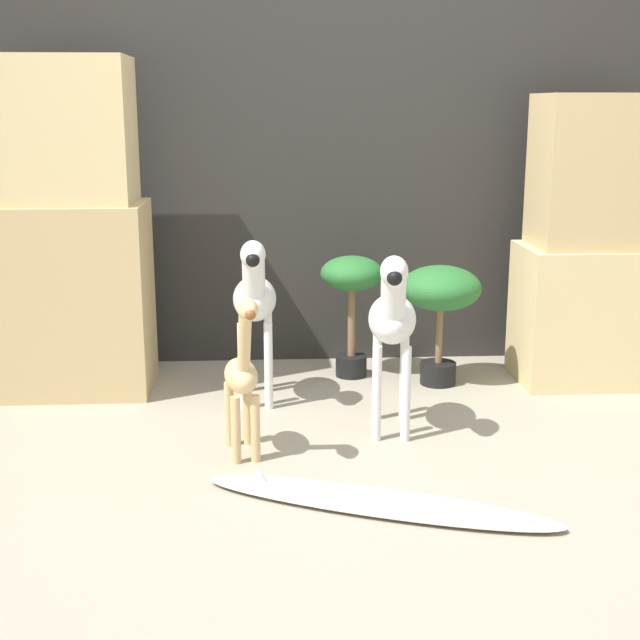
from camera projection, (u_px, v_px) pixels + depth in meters
The scene contains 10 objects.
ground_plane at pixel (361, 475), 3.24m from camera, with size 14.00×14.00×0.00m, color #9E937F.
wall_back at pixel (331, 148), 4.50m from camera, with size 6.40×0.08×2.20m.
rock_pillar_left at pixel (69, 240), 4.06m from camera, with size 0.70×0.47×1.52m.
rock_pillar_right at pixel (596, 252), 4.22m from camera, with size 0.70×0.47×1.36m.
zebra_right at pixel (392, 318), 3.54m from camera, with size 0.23×0.51×0.77m.
zebra_left at pixel (254, 298), 3.91m from camera, with size 0.19×0.50×0.77m.
giraffe_figurine at pixel (242, 375), 3.34m from camera, with size 0.17×0.41×0.66m.
potted_palm_front at pixel (440, 296), 4.20m from camera, with size 0.38×0.38×0.58m.
potted_palm_back at pixel (352, 287), 4.32m from camera, with size 0.31×0.31×0.60m.
surfboard at pixel (375, 501), 2.99m from camera, with size 1.23×0.66×0.08m.
Camera 1 is at (-0.33, -3.00, 1.32)m, focal length 50.00 mm.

